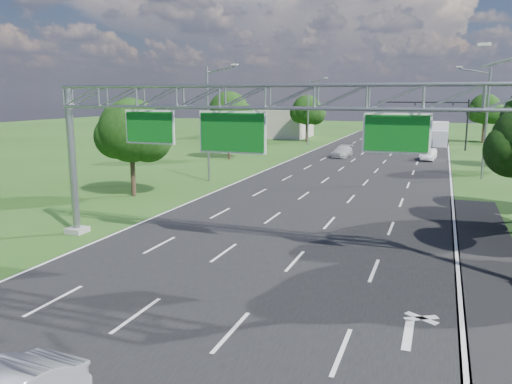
% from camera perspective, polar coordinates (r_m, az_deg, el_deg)
% --- Properties ---
extents(ground, '(220.00, 220.00, 0.00)m').
position_cam_1_polar(ground, '(41.25, 9.15, 0.29)').
color(ground, '#224715').
rests_on(ground, ground).
extents(road, '(18.00, 180.00, 0.02)m').
position_cam_1_polar(road, '(41.25, 9.15, 0.29)').
color(road, black).
rests_on(road, ground).
extents(road_flare, '(3.00, 30.00, 0.02)m').
position_cam_1_polar(road_flare, '(25.09, 25.11, -7.64)').
color(road_flare, black).
rests_on(road_flare, ground).
extents(sign_gantry, '(23.50, 1.00, 9.56)m').
position_cam_1_polar(sign_gantry, '(23.04, 1.52, 9.31)').
color(sign_gantry, gray).
rests_on(sign_gantry, ground).
extents(traffic_signal, '(12.21, 0.24, 7.00)m').
position_cam_1_polar(traffic_signal, '(74.84, 20.36, 8.49)').
color(traffic_signal, black).
rests_on(traffic_signal, ground).
extents(streetlight_l_near, '(2.97, 0.22, 10.16)m').
position_cam_1_polar(streetlight_l_near, '(44.18, -5.30, 8.38)').
color(streetlight_l_near, gray).
rests_on(streetlight_l_near, ground).
extents(streetlight_l_far, '(2.97, 0.22, 10.16)m').
position_cam_1_polar(streetlight_l_far, '(77.22, 6.14, 9.47)').
color(streetlight_l_far, gray).
rests_on(streetlight_l_far, ground).
extents(streetlight_r_mid, '(2.97, 0.22, 10.16)m').
position_cam_1_polar(streetlight_r_mid, '(49.96, 24.63, 7.73)').
color(streetlight_r_mid, gray).
rests_on(streetlight_r_mid, ground).
extents(tree_verge_la, '(5.76, 4.80, 7.40)m').
position_cam_1_polar(tree_verge_la, '(38.63, -13.97, 6.51)').
color(tree_verge_la, '#2D2116').
rests_on(tree_verge_la, ground).
extents(tree_verge_lb, '(5.76, 4.80, 8.06)m').
position_cam_1_polar(tree_verge_lb, '(59.78, -3.04, 8.92)').
color(tree_verge_lb, '#2D2116').
rests_on(tree_verge_lb, ground).
extents(tree_verge_lc, '(5.76, 4.80, 7.62)m').
position_cam_1_polar(tree_verge_lc, '(82.52, 5.91, 9.15)').
color(tree_verge_lc, '#2D2116').
rests_on(tree_verge_lc, ground).
extents(tree_verge_re, '(5.76, 4.80, 7.84)m').
position_cam_1_polar(tree_verge_re, '(88.09, 24.75, 8.47)').
color(tree_verge_re, '#2D2116').
rests_on(tree_verge_re, ground).
extents(building_left, '(14.00, 10.00, 5.00)m').
position_cam_1_polar(building_left, '(92.85, 1.65, 7.87)').
color(building_left, '#A29888').
rests_on(building_left, ground).
extents(car_queue_a, '(2.21, 4.84, 1.37)m').
position_cam_1_polar(car_queue_a, '(63.25, 9.84, 4.60)').
color(car_queue_a, '#BDBDBD').
rests_on(car_queue_a, ground).
extents(car_queue_b, '(1.93, 4.17, 1.16)m').
position_cam_1_polar(car_queue_b, '(70.88, 15.55, 4.94)').
color(car_queue_b, black).
rests_on(car_queue_b, ground).
extents(car_queue_d, '(1.81, 4.20, 1.35)m').
position_cam_1_polar(car_queue_d, '(62.61, 19.14, 4.07)').
color(car_queue_d, white).
rests_on(car_queue_d, ground).
extents(box_truck, '(2.77, 9.03, 3.42)m').
position_cam_1_polar(box_truck, '(82.93, 20.21, 6.24)').
color(box_truck, silver).
rests_on(box_truck, ground).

